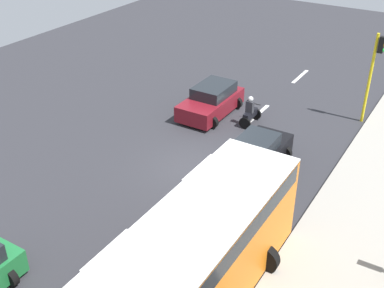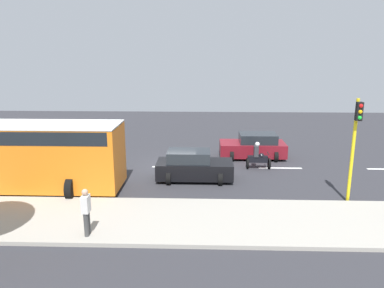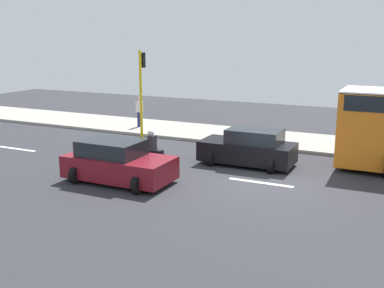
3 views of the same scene
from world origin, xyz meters
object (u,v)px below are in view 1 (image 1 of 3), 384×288
Objects in this scene: motorcycle at (250,113)px; car_black at (257,154)px; car_maroon at (211,101)px; city_bus at (171,286)px; traffic_light_corner at (374,66)px.

car_black is at bearing -60.74° from motorcycle.
car_black and car_maroon have the same top height.
car_black is 9.05m from city_bus.
motorcycle reaches higher than car_black.
car_black is 2.50× the size of motorcycle.
car_black is 0.35× the size of city_bus.
traffic_light_corner is at bearing 34.60° from motorcycle.
car_black is at bearing -40.25° from car_maroon.
traffic_light_corner reaches higher than car_black.
car_black is 7.65m from traffic_light_corner.
traffic_light_corner reaches higher than city_bus.
city_bus is 2.44× the size of traffic_light_corner.
car_black is at bearing -112.08° from traffic_light_corner.
car_black is 4.04m from motorcycle.
traffic_light_corner is (2.75, 6.79, 2.22)m from car_black.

